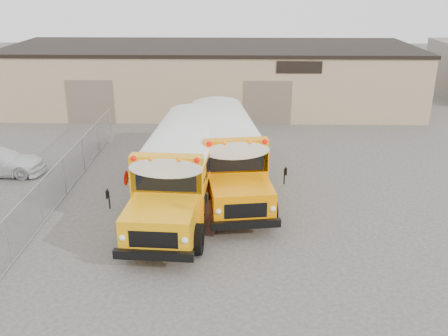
{
  "coord_description": "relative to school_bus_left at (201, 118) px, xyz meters",
  "views": [
    {
      "loc": [
        1.77,
        -18.0,
        9.44
      ],
      "look_at": [
        1.33,
        2.42,
        1.6
      ],
      "focal_mm": 40.0,
      "sensor_mm": 36.0,
      "label": 1
    }
  ],
  "objects": [
    {
      "name": "school_bus_right",
      "position": [
        0.58,
        1.93,
        -0.04
      ],
      "size": [
        4.21,
        11.34,
        3.24
      ],
      "color": "#FF8C00",
      "rests_on": "ground"
    },
    {
      "name": "tarp_bundle",
      "position": [
        0.78,
        -9.9,
        -1.23
      ],
      "size": [
        1.07,
        1.0,
        1.35
      ],
      "color": "black",
      "rests_on": "ground"
    },
    {
      "name": "ground",
      "position": [
        0.12,
        -9.49,
        -1.92
      ],
      "size": [
        120.0,
        120.0,
        0.0
      ],
      "primitive_type": "plane",
      "color": "#464340",
      "rests_on": "ground"
    },
    {
      "name": "school_bus_left",
      "position": [
        0.0,
        0.0,
        0.0
      ],
      "size": [
        3.78,
        11.48,
        3.32
      ],
      "color": "#FFA50B",
      "rests_on": "ground"
    },
    {
      "name": "chainlink_fence",
      "position": [
        -5.88,
        -6.49,
        -1.02
      ],
      "size": [
        0.07,
        18.07,
        1.81
      ],
      "color": "gray",
      "rests_on": "ground"
    },
    {
      "name": "warehouse",
      "position": [
        0.12,
        10.5,
        0.45
      ],
      "size": [
        30.2,
        10.2,
        4.67
      ],
      "color": "tan",
      "rests_on": "ground"
    }
  ]
}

